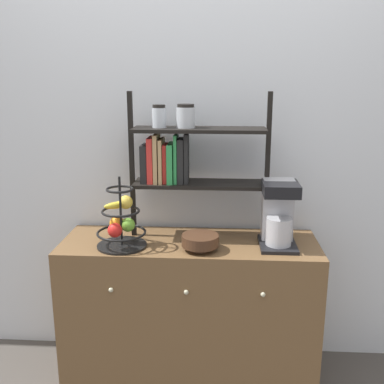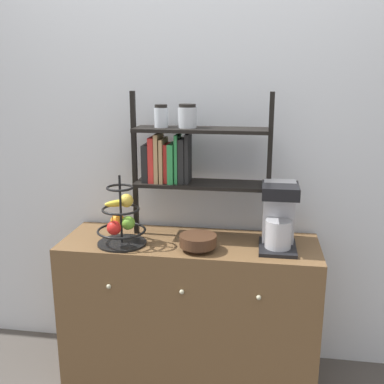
# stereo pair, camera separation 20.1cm
# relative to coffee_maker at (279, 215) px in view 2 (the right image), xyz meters

# --- Properties ---
(wall_back) EXTENTS (7.00, 0.05, 2.60)m
(wall_back) POSITION_rel_coffee_maker_xyz_m (-0.45, 0.28, 0.35)
(wall_back) COLOR silver
(wall_back) RESTS_ON ground_plane
(sideboard) EXTENTS (1.34, 0.47, 0.78)m
(sideboard) POSITION_rel_coffee_maker_xyz_m (-0.45, 0.01, -0.56)
(sideboard) COLOR brown
(sideboard) RESTS_ON ground_plane
(coffee_maker) EXTENTS (0.18, 0.24, 0.34)m
(coffee_maker) POSITION_rel_coffee_maker_xyz_m (0.00, 0.00, 0.00)
(coffee_maker) COLOR black
(coffee_maker) RESTS_ON sideboard
(fruit_stand) EXTENTS (0.25, 0.25, 0.36)m
(fruit_stand) POSITION_rel_coffee_maker_xyz_m (-0.79, -0.07, -0.05)
(fruit_stand) COLOR black
(fruit_stand) RESTS_ON sideboard
(wooden_bowl) EXTENTS (0.19, 0.19, 0.08)m
(wooden_bowl) POSITION_rel_coffee_maker_xyz_m (-0.39, -0.10, -0.12)
(wooden_bowl) COLOR #422819
(wooden_bowl) RESTS_ON sideboard
(shelf_hutch) EXTENTS (0.73, 0.20, 0.77)m
(shelf_hutch) POSITION_rel_coffee_maker_xyz_m (-0.51, 0.10, 0.28)
(shelf_hutch) COLOR black
(shelf_hutch) RESTS_ON sideboard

